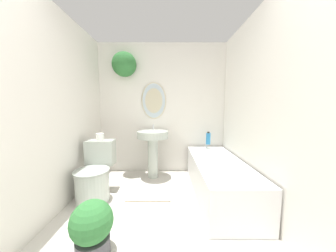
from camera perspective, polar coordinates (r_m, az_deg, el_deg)
name	(u,v)px	position (r m, az deg, el deg)	size (l,w,h in m)	color
wall_back	(155,101)	(3.19, -4.44, 8.40)	(2.45, 0.43, 2.40)	silver
wall_left	(48,110)	(2.26, -35.53, 4.37)	(0.06, 2.79, 2.40)	silver
wall_right	(266,110)	(2.14, 30.35, 4.64)	(0.06, 2.79, 2.40)	silver
toilet	(94,175)	(2.58, -23.67, -15.05)	(0.45, 0.64, 0.76)	#B2BCB2
pedestal_sink	(152,143)	(2.95, -5.35, -5.89)	(0.53, 0.53, 0.92)	#B2BCB2
bathtub	(217,176)	(2.58, 16.35, -16.06)	(0.66, 1.69, 0.57)	silver
shampoo_bottle	(208,138)	(3.13, 13.29, -4.13)	(0.08, 0.08, 0.23)	#2D84C6
potted_plant	(91,227)	(1.74, -24.48, -28.66)	(0.35, 0.35, 0.47)	#47474C
bath_mat	(149,193)	(2.60, -6.46, -21.72)	(0.60, 0.43, 0.02)	#B7A88E
toilet_paper_roll	(99,137)	(2.65, -22.22, -3.41)	(0.11, 0.11, 0.10)	white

